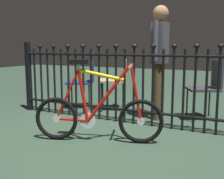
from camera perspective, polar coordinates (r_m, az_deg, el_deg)
The scene contains 7 objects.
ground_plane at distance 3.12m, azimuth -1.43°, elevation -10.70°, with size 20.00×20.00×0.00m, color #2F4334.
iron_fence at distance 3.73m, azimuth 3.87°, elevation 1.55°, with size 3.81×0.07×1.12m.
bicycle at distance 3.05m, azimuth -3.01°, elevation -5.05°, with size 1.36×0.58×0.91m.
chair_charcoal at distance 4.18m, azimuth 19.31°, elevation 1.08°, with size 0.56×0.56×0.86m.
chair_navy at distance 4.75m, azimuth -5.70°, elevation 2.14°, with size 0.58×0.58×0.80m.
chair_tan at distance 4.55m, azimuth 1.10°, elevation 2.41°, with size 0.58×0.58×0.84m.
person_visitor at distance 4.01m, azimuth 9.82°, elevation 7.53°, with size 0.22×0.48×1.61m.
Camera 1 is at (1.41, -2.59, 1.04)m, focal length 44.29 mm.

